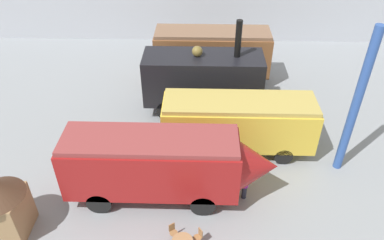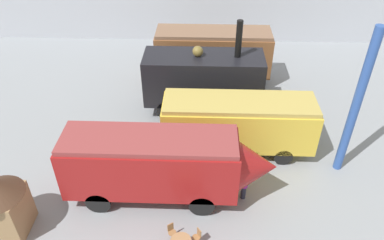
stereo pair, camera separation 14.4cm
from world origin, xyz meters
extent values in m
plane|color=gray|center=(0.00, 0.00, 0.00)|extent=(80.00, 80.00, 0.00)
cube|color=brown|center=(1.24, 8.30, 2.19)|extent=(8.03, 2.51, 2.83)
cube|color=brown|center=(1.24, 8.30, 3.72)|extent=(7.87, 2.31, 0.24)
cylinder|color=black|center=(3.65, 7.10, 0.60)|extent=(1.20, 0.12, 1.20)
cylinder|color=black|center=(3.65, 9.49, 0.60)|extent=(1.20, 0.12, 1.20)
cylinder|color=black|center=(-1.17, 7.10, 0.60)|extent=(1.20, 0.12, 1.20)
cylinder|color=black|center=(-1.17, 9.49, 0.60)|extent=(1.20, 0.12, 1.20)
cube|color=black|center=(0.61, 4.40, 2.38)|extent=(7.29, 2.59, 2.98)
cylinder|color=black|center=(2.61, 4.40, 4.99)|extent=(0.38, 0.38, 2.24)
sphere|color=brown|center=(0.24, 4.40, 4.17)|extent=(0.64, 0.64, 0.64)
cylinder|color=black|center=(2.80, 3.17, 0.68)|extent=(1.37, 0.12, 1.37)
cylinder|color=black|center=(2.80, 5.64, 0.68)|extent=(1.37, 0.12, 1.37)
cylinder|color=black|center=(-1.58, 3.17, 0.68)|extent=(1.37, 0.12, 1.37)
cylinder|color=black|center=(-1.58, 5.64, 0.68)|extent=(1.37, 0.12, 1.37)
cube|color=gold|center=(2.56, 0.47, 1.85)|extent=(8.17, 2.48, 2.40)
cube|color=tan|center=(2.56, 0.47, 3.17)|extent=(8.01, 2.28, 0.24)
cylinder|color=black|center=(5.01, -0.71, 0.50)|extent=(1.00, 0.12, 1.00)
cylinder|color=black|center=(5.01, 1.65, 0.50)|extent=(1.00, 0.12, 1.00)
cylinder|color=black|center=(0.11, -0.71, 0.50)|extent=(1.00, 0.12, 1.00)
cylinder|color=black|center=(0.11, 1.65, 0.50)|extent=(1.00, 0.12, 1.00)
cube|color=maroon|center=(-1.73, -3.17, 2.08)|extent=(8.04, 2.47, 2.62)
cone|color=maroon|center=(3.19, -3.17, 2.08)|extent=(1.81, 2.35, 2.35)
cube|color=brown|center=(-1.73, -3.17, 3.51)|extent=(7.88, 2.27, 0.24)
cylinder|color=black|center=(0.68, -4.34, 0.59)|extent=(1.19, 0.12, 1.19)
cylinder|color=black|center=(0.68, -1.99, 0.59)|extent=(1.19, 0.12, 1.19)
cylinder|color=black|center=(-4.14, -4.34, 0.59)|extent=(1.19, 0.12, 1.19)
cylinder|color=black|center=(-4.14, -1.99, 0.59)|extent=(1.19, 0.12, 1.19)
cylinder|color=black|center=(-0.58, -5.73, 0.21)|extent=(0.06, 0.06, 0.42)
cylinder|color=olive|center=(-0.58, -5.73, 0.43)|extent=(0.36, 0.36, 0.03)
cube|color=olive|center=(-0.66, -5.60, 0.66)|extent=(0.26, 0.19, 0.42)
cylinder|color=olive|center=(0.46, -5.93, 0.43)|extent=(0.36, 0.36, 0.03)
cube|color=olive|center=(0.59, -5.85, 0.66)|extent=(0.19, 0.26, 0.42)
cylinder|color=#262633|center=(2.69, -3.19, 0.39)|extent=(0.24, 0.24, 0.78)
cylinder|color=#8C1E7A|center=(2.69, -3.19, 1.13)|extent=(0.34, 0.34, 0.70)
sphere|color=tan|center=(2.69, -3.19, 1.59)|extent=(0.23, 0.23, 0.23)
cube|color=#99754C|center=(-7.93, -5.43, 1.10)|extent=(1.80, 1.80, 2.20)
cylinder|color=#2D519E|center=(7.93, -0.82, 4.00)|extent=(0.44, 0.44, 8.00)
camera|label=1|loc=(0.51, -15.89, 13.98)|focal=35.00mm
camera|label=2|loc=(0.66, -15.88, 13.98)|focal=35.00mm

